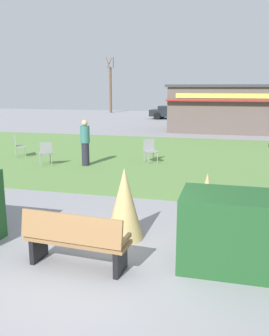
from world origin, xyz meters
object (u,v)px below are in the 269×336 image
at_px(cafe_chair_north, 18,145).
at_px(parked_car_center_slot, 236,113).
at_px(cafe_chair_east, 46,152).
at_px(tree_left_bg, 111,89).
at_px(cafe_chair_west, 150,149).
at_px(parked_car_west_slot, 173,112).
at_px(person_strolling, 85,142).
at_px(park_bench, 75,240).
at_px(food_kiosk, 254,108).

distance_m(cafe_chair_north, parked_car_center_slot, 22.21).
relative_size(cafe_chair_east, tree_left_bg, 0.14).
relative_size(cafe_chair_west, cafe_chair_east, 1.00).
bearing_deg(parked_car_west_slot, cafe_chair_west, -83.98).
bearing_deg(parked_car_center_slot, parked_car_west_slot, 179.97).
relative_size(cafe_chair_west, cafe_chair_north, 1.00).
bearing_deg(person_strolling, parked_car_center_slot, -14.97).
height_order(cafe_chair_north, tree_left_bg, tree_left_bg).
bearing_deg(cafe_chair_east, person_strolling, 15.71).
relative_size(park_bench, cafe_chair_west, 1.95).
bearing_deg(food_kiosk, cafe_chair_north, -129.83).
height_order(cafe_chair_north, person_strolling, person_strolling).
bearing_deg(park_bench, cafe_chair_east, 121.07).
relative_size(person_strolling, parked_car_west_slot, 0.39).
bearing_deg(cafe_chair_west, food_kiosk, 69.15).
xyz_separation_m(cafe_chair_west, cafe_chair_north, (-5.52, -0.33, 0.00)).
bearing_deg(cafe_chair_west, tree_left_bg, 111.11).
distance_m(cafe_chair_west, parked_car_center_slot, 20.28).
bearing_deg(parked_car_west_slot, cafe_chair_north, -99.54).
bearing_deg(food_kiosk, cafe_chair_east, -121.29).
distance_m(food_kiosk, cafe_chair_north, 15.54).
distance_m(cafe_chair_east, cafe_chair_north, 2.30).
height_order(cafe_chair_east, cafe_chair_north, same).
height_order(cafe_chair_north, parked_car_west_slot, parked_car_west_slot).
distance_m(cafe_chair_west, cafe_chair_north, 5.53).
bearing_deg(cafe_chair_east, parked_car_center_slot, 71.85).
distance_m(cafe_chair_north, parked_car_west_slot, 20.59).
bearing_deg(cafe_chair_north, cafe_chair_east, -32.94).
bearing_deg(park_bench, cafe_chair_north, 126.68).
bearing_deg(park_bench, parked_car_west_slot, 95.49).
height_order(parked_car_west_slot, parked_car_center_slot, same).
height_order(cafe_chair_east, tree_left_bg, tree_left_bg).
distance_m(park_bench, parked_car_center_slot, 28.71).
xyz_separation_m(food_kiosk, cafe_chair_north, (-9.93, -11.91, -0.99)).
relative_size(park_bench, cafe_chair_north, 1.95).
bearing_deg(cafe_chair_north, tree_left_bg, 100.18).
xyz_separation_m(food_kiosk, parked_car_west_slot, (-6.52, 8.40, -0.88)).
distance_m(park_bench, cafe_chair_north, 10.31).
xyz_separation_m(cafe_chair_north, parked_car_west_slot, (3.41, 20.31, 0.12)).
height_order(park_bench, cafe_chair_north, park_bench).
bearing_deg(parked_car_center_slot, cafe_chair_east, -108.15).
relative_size(cafe_chair_east, parked_car_center_slot, 0.21).
distance_m(person_strolling, parked_car_west_slot, 21.16).
xyz_separation_m(cafe_chair_north, parked_car_center_slot, (9.00, 20.30, 0.12)).
distance_m(food_kiosk, person_strolling, 14.38).
xyz_separation_m(person_strolling, parked_car_west_slot, (0.08, 21.16, -0.22)).
relative_size(cafe_chair_west, parked_car_center_slot, 0.21).
height_order(park_bench, cafe_chair_west, park_bench).
distance_m(park_bench, parked_car_west_slot, 28.71).
height_order(park_bench, parked_car_west_slot, parked_car_west_slot).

